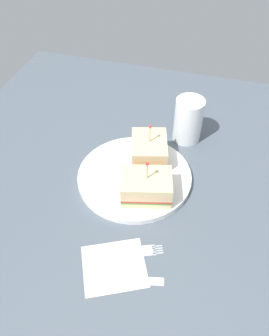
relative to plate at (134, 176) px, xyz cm
name	(u,v)px	position (x,y,z in cm)	size (l,w,h in cm)	color
ground_plane	(134,181)	(0.00, 0.00, -1.68)	(96.41, 96.41, 2.00)	#4C5660
plate	(134,176)	(0.00, 0.00, 0.00)	(25.13, 25.13, 1.35)	white
sandwich_half_front	(149,150)	(1.74, 5.76, 3.33)	(10.06, 11.29, 9.80)	beige
sandwich_half_back	(146,186)	(3.95, -4.92, 3.25)	(11.71, 9.74, 9.47)	beige
drink_glass	(188,121)	(8.51, 17.03, 4.44)	(6.86, 6.86, 11.09)	#B74C33
napkin	(114,266)	(2.49, -21.68, -0.60)	(11.20, 10.08, 0.15)	beige
fork	(136,251)	(5.47, -17.72, -0.50)	(12.69, 6.01, 0.35)	silver
knife	(133,280)	(6.55, -23.33, -0.50)	(12.04, 3.86, 0.35)	silver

